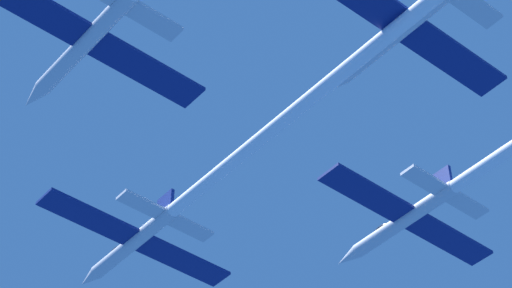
% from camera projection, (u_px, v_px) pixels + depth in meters
% --- Properties ---
extents(jet_lead, '(17.47, 44.21, 2.89)m').
position_uv_depth(jet_lead, '(215.00, 176.00, 80.23)').
color(jet_lead, silver).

